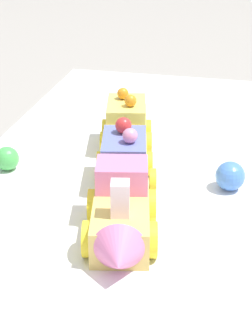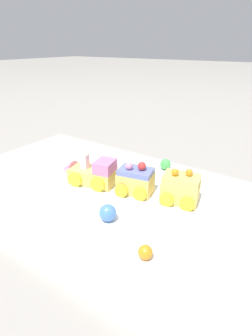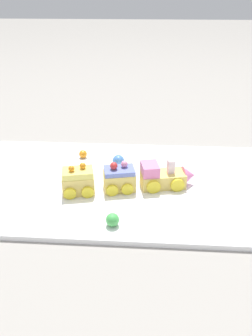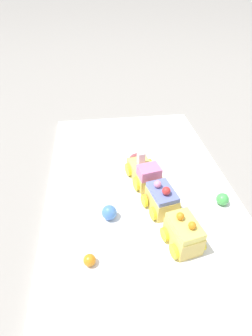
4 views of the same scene
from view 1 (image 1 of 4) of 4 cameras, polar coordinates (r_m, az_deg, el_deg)
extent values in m
plane|color=gray|center=(0.60, 2.57, -3.80)|extent=(10.00, 10.00, 0.00)
cube|color=white|center=(0.60, 2.58, -3.31)|extent=(0.83, 0.44, 0.01)
cube|color=#EACC66|center=(0.52, -0.51, -5.37)|extent=(0.11, 0.07, 0.04)
cube|color=pink|center=(0.53, -0.41, -0.71)|extent=(0.05, 0.06, 0.03)
cone|color=pink|center=(0.46, -0.78, -9.07)|extent=(0.04, 0.05, 0.05)
cube|color=white|center=(0.49, -0.59, -3.96)|extent=(0.02, 0.02, 0.02)
cube|color=white|center=(0.48, -0.60, -2.30)|extent=(0.02, 0.02, 0.02)
cylinder|color=yellow|center=(0.50, -4.01, -7.20)|extent=(0.03, 0.01, 0.03)
cylinder|color=yellow|center=(0.50, 2.79, -7.30)|extent=(0.03, 0.01, 0.03)
cylinder|color=yellow|center=(0.55, -3.49, -3.83)|extent=(0.03, 0.01, 0.03)
cylinder|color=yellow|center=(0.54, 2.68, -3.91)|extent=(0.03, 0.01, 0.03)
cube|color=#EACC66|center=(0.61, -0.18, 0.27)|extent=(0.08, 0.06, 0.04)
cube|color=#6B7AC6|center=(0.60, -0.19, 2.62)|extent=(0.08, 0.06, 0.01)
sphere|color=red|center=(0.60, -0.26, 4.36)|extent=(0.02, 0.02, 0.02)
sphere|color=pink|center=(0.58, 0.41, 3.31)|extent=(0.02, 0.02, 0.02)
cylinder|color=yellow|center=(0.60, -2.89, -1.25)|extent=(0.03, 0.01, 0.03)
cylinder|color=yellow|center=(0.60, 2.43, -1.32)|extent=(0.03, 0.01, 0.03)
cylinder|color=yellow|center=(0.63, -2.64, 0.46)|extent=(0.03, 0.01, 0.03)
cylinder|color=yellow|center=(0.63, 2.38, 0.40)|extent=(0.03, 0.01, 0.03)
cube|color=#EACC66|center=(0.70, 0.04, 3.83)|extent=(0.08, 0.06, 0.04)
cube|color=#EFE066|center=(0.69, 0.04, 6.08)|extent=(0.08, 0.06, 0.01)
sphere|color=orange|center=(0.69, -0.32, 7.58)|extent=(0.02, 0.02, 0.01)
sphere|color=orange|center=(0.67, 0.46, 6.86)|extent=(0.02, 0.02, 0.01)
cylinder|color=yellow|center=(0.68, -2.33, 2.56)|extent=(0.03, 0.01, 0.03)
cylinder|color=yellow|center=(0.68, 2.33, 2.51)|extent=(0.03, 0.01, 0.03)
cylinder|color=yellow|center=(0.72, -2.13, 3.88)|extent=(0.03, 0.01, 0.03)
cylinder|color=yellow|center=(0.72, 2.29, 3.83)|extent=(0.03, 0.01, 0.03)
sphere|color=#4C84E0|center=(0.61, 10.54, -0.81)|extent=(0.03, 0.03, 0.03)
sphere|color=#4CBC56|center=(0.66, -11.99, 0.95)|extent=(0.03, 0.03, 0.03)
camera|label=2|loc=(0.84, 36.49, 22.01)|focal=28.00mm
camera|label=3|loc=(0.93, -52.32, 25.69)|focal=35.00mm
camera|label=4|loc=(0.93, 15.70, 34.25)|focal=28.00mm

